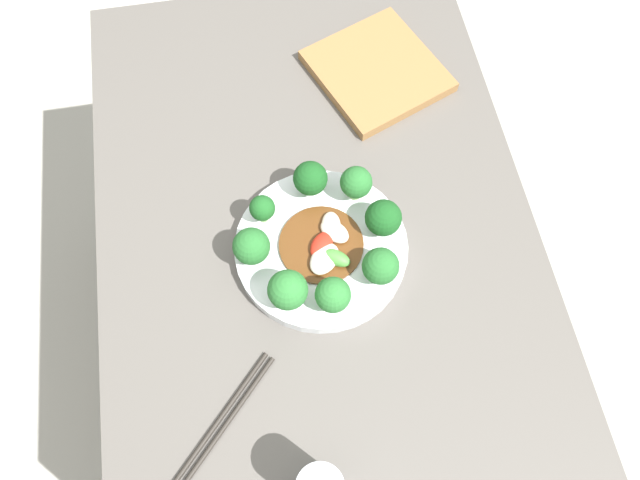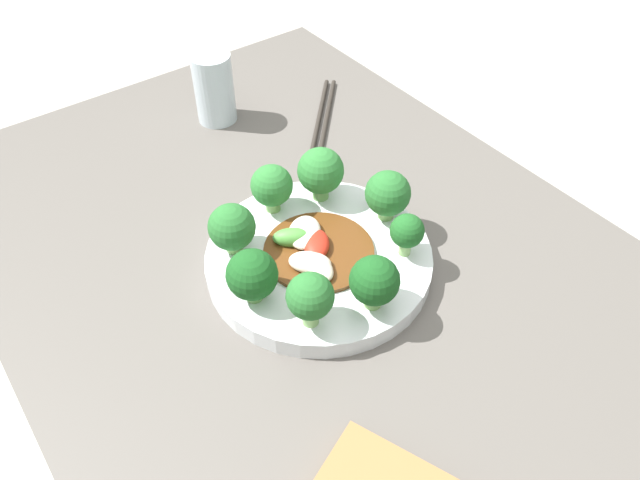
% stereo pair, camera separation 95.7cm
% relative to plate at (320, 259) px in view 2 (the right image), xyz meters
% --- Properties ---
extents(table, '(1.10, 0.70, 0.77)m').
position_rel_plate_xyz_m(table, '(-0.03, 0.00, -0.40)').
color(table, '#5B5651').
rests_on(table, ground_plane).
extents(plate, '(0.27, 0.27, 0.02)m').
position_rel_plate_xyz_m(plate, '(0.00, 0.00, 0.00)').
color(plate, silver).
rests_on(plate, table).
extents(broccoli_southeast, '(0.06, 0.06, 0.07)m').
position_rel_plate_xyz_m(broccoli_southeast, '(0.08, -0.06, 0.05)').
color(broccoli_southeast, '#70A356').
rests_on(broccoli_southeast, plate).
extents(broccoli_southwest, '(0.04, 0.04, 0.06)m').
position_rel_plate_xyz_m(broccoli_southwest, '(-0.06, -0.08, 0.05)').
color(broccoli_southwest, '#89B76B').
rests_on(broccoli_southwest, plate).
extents(broccoli_northwest, '(0.05, 0.05, 0.07)m').
position_rel_plate_xyz_m(broccoli_northwest, '(-0.08, 0.07, 0.05)').
color(broccoli_northwest, '#89B76B').
rests_on(broccoli_northwest, plate).
extents(broccoli_east, '(0.05, 0.05, 0.07)m').
position_rel_plate_xyz_m(broccoli_east, '(0.10, 0.00, 0.05)').
color(broccoli_east, '#7AAD5B').
rests_on(broccoli_east, plate).
extents(broccoli_northeast, '(0.06, 0.06, 0.06)m').
position_rel_plate_xyz_m(broccoli_northeast, '(0.06, 0.08, 0.05)').
color(broccoli_northeast, '#7AAD5B').
rests_on(broccoli_northeast, plate).
extents(broccoli_south, '(0.06, 0.06, 0.07)m').
position_rel_plate_xyz_m(broccoli_south, '(0.00, -0.10, 0.05)').
color(broccoli_south, '#7AAD5B').
rests_on(broccoli_south, plate).
extents(broccoli_west, '(0.05, 0.05, 0.07)m').
position_rel_plate_xyz_m(broccoli_west, '(-0.10, 0.01, 0.05)').
color(broccoli_west, '#7AAD5B').
rests_on(broccoli_west, plate).
extents(broccoli_north, '(0.06, 0.06, 0.07)m').
position_rel_plate_xyz_m(broccoli_north, '(-0.01, 0.10, 0.05)').
color(broccoli_north, '#70A356').
rests_on(broccoli_north, plate).
extents(stirfry_center, '(0.13, 0.13, 0.02)m').
position_rel_plate_xyz_m(stirfry_center, '(0.01, 0.01, 0.02)').
color(stirfry_center, '#5B3314').
rests_on(stirfry_center, plate).
extents(drinking_glass, '(0.06, 0.06, 0.11)m').
position_rel_plate_xyz_m(drinking_glass, '(0.35, -0.06, 0.04)').
color(drinking_glass, silver).
rests_on(drinking_glass, table).
extents(chopsticks, '(0.19, 0.18, 0.01)m').
position_rel_plate_xyz_m(chopsticks, '(0.24, -0.18, -0.01)').
color(chopsticks, '#2D2823').
rests_on(chopsticks, table).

